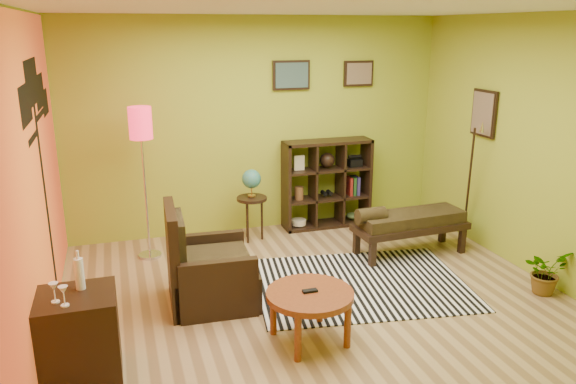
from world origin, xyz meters
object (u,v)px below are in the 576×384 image
object	(u,v)px
cube_shelf	(328,184)
potted_plant	(545,276)
armchair	(206,274)
bench	(408,222)
globe_table	(252,187)
side_cabinet	(79,337)
floor_lamp	(141,137)
coffee_table	(310,299)

from	to	relation	value
cube_shelf	potted_plant	distance (m)	2.98
armchair	bench	xyz separation A→B (m)	(2.51, 0.52, 0.10)
globe_table	potted_plant	bearing A→B (deg)	-43.45
side_cabinet	floor_lamp	xyz separation A→B (m)	(0.68, 2.34, 1.10)
potted_plant	globe_table	bearing A→B (deg)	136.55
globe_table	coffee_table	bearing A→B (deg)	-92.54
floor_lamp	potted_plant	xyz separation A→B (m)	(3.82, -2.20, -1.27)
side_cabinet	coffee_table	bearing A→B (deg)	-0.43
side_cabinet	potted_plant	world-z (taller)	side_cabinet
armchair	coffee_table	bearing A→B (deg)	-53.16
coffee_table	side_cabinet	distance (m)	1.88
potted_plant	cube_shelf	bearing A→B (deg)	118.01
coffee_table	potted_plant	distance (m)	2.63
armchair	side_cabinet	distance (m)	1.50
cube_shelf	floor_lamp	bearing A→B (deg)	-170.65
side_cabinet	globe_table	xyz separation A→B (m)	(1.99, 2.51, 0.35)
armchair	cube_shelf	bearing A→B (deg)	42.02
armchair	side_cabinet	world-z (taller)	side_cabinet
coffee_table	armchair	size ratio (longest dim) A/B	0.75
coffee_table	potted_plant	bearing A→B (deg)	3.27
armchair	bench	world-z (taller)	armchair
globe_table	potted_plant	size ratio (longest dim) A/B	1.98
coffee_table	globe_table	xyz separation A→B (m)	(0.11, 2.53, 0.31)
potted_plant	floor_lamp	bearing A→B (deg)	150.00
floor_lamp	bench	xyz separation A→B (m)	(2.97, -0.85, -1.04)
floor_lamp	potted_plant	bearing A→B (deg)	-30.00
floor_lamp	side_cabinet	bearing A→B (deg)	-106.23
armchair	cube_shelf	world-z (taller)	cube_shelf
cube_shelf	coffee_table	bearing A→B (deg)	-114.14
side_cabinet	potted_plant	size ratio (longest dim) A/B	2.17
cube_shelf	side_cabinet	bearing A→B (deg)	-138.64
potted_plant	bench	bearing A→B (deg)	121.93
side_cabinet	cube_shelf	distance (m)	4.16
floor_lamp	bench	distance (m)	3.27
side_cabinet	cube_shelf	world-z (taller)	cube_shelf
globe_table	bench	world-z (taller)	globe_table
armchair	cube_shelf	xyz separation A→B (m)	(1.97, 1.77, 0.29)
coffee_table	globe_table	world-z (taller)	globe_table
side_cabinet	globe_table	distance (m)	3.23
floor_lamp	globe_table	xyz separation A→B (m)	(1.31, 0.17, -0.75)
globe_table	floor_lamp	bearing A→B (deg)	-172.52
bench	globe_table	bearing A→B (deg)	148.44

